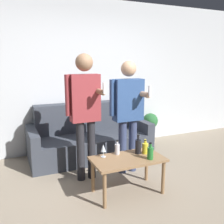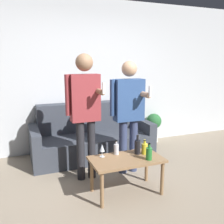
% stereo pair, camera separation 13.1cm
% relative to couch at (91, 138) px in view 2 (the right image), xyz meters
% --- Properties ---
extents(ground_plane, '(16.00, 16.00, 0.00)m').
position_rel_couch_xyz_m(ground_plane, '(0.03, -1.62, -0.31)').
color(ground_plane, gray).
extents(wall_back, '(8.00, 0.06, 2.70)m').
position_rel_couch_xyz_m(wall_back, '(0.03, 0.43, 1.04)').
color(wall_back, silver).
rests_on(wall_back, ground_plane).
extents(couch, '(2.02, 0.88, 0.89)m').
position_rel_couch_xyz_m(couch, '(0.00, 0.00, 0.00)').
color(couch, '#383D47').
rests_on(couch, ground_plane).
extents(coffee_table, '(0.88, 0.49, 0.46)m').
position_rel_couch_xyz_m(coffee_table, '(0.04, -1.41, 0.09)').
color(coffee_table, '#8E6B47').
rests_on(coffee_table, ground_plane).
extents(bottle_orange, '(0.07, 0.07, 0.21)m').
position_rel_couch_xyz_m(bottle_orange, '(0.26, -1.55, 0.23)').
color(bottle_orange, '#23752D').
rests_on(bottle_orange, coffee_table).
extents(bottle_green, '(0.08, 0.08, 0.19)m').
position_rel_couch_xyz_m(bottle_green, '(0.31, -1.36, 0.22)').
color(bottle_green, yellow).
rests_on(bottle_green, coffee_table).
extents(bottle_dark, '(0.07, 0.07, 0.25)m').
position_rel_couch_xyz_m(bottle_dark, '(0.22, -1.33, 0.25)').
color(bottle_dark, black).
rests_on(bottle_dark, coffee_table).
extents(bottle_yellow, '(0.06, 0.06, 0.18)m').
position_rel_couch_xyz_m(bottle_yellow, '(-0.03, -1.24, 0.22)').
color(bottle_yellow, silver).
rests_on(bottle_yellow, coffee_table).
extents(wine_glass_near, '(0.06, 0.06, 0.16)m').
position_rel_couch_xyz_m(wine_glass_near, '(-0.23, -1.25, 0.26)').
color(wine_glass_near, silver).
rests_on(wine_glass_near, coffee_table).
extents(person_standing_left, '(0.46, 0.43, 1.72)m').
position_rel_couch_xyz_m(person_standing_left, '(-0.32, -0.84, 0.72)').
color(person_standing_left, '#232328').
rests_on(person_standing_left, ground_plane).
extents(person_standing_right, '(0.49, 0.42, 1.62)m').
position_rel_couch_xyz_m(person_standing_right, '(0.31, -0.85, 0.65)').
color(person_standing_right, navy).
rests_on(person_standing_right, ground_plane).
extents(potted_plant, '(0.30, 0.30, 0.58)m').
position_rel_couch_xyz_m(potted_plant, '(1.39, 0.24, 0.07)').
color(potted_plant, silver).
rests_on(potted_plant, ground_plane).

